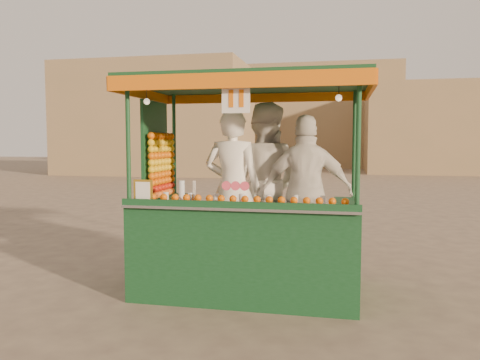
% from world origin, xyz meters
% --- Properties ---
extents(ground, '(90.00, 90.00, 0.00)m').
position_xyz_m(ground, '(0.00, 0.00, 0.00)').
color(ground, brown).
rests_on(ground, ground).
extents(building_left, '(10.00, 6.00, 6.00)m').
position_xyz_m(building_left, '(-9.00, 20.00, 3.00)').
color(building_left, '#907452').
rests_on(building_left, ground).
extents(building_right, '(9.00, 6.00, 5.00)m').
position_xyz_m(building_right, '(7.00, 24.00, 2.50)').
color(building_right, '#907452').
rests_on(building_right, ground).
extents(building_center, '(14.00, 7.00, 7.00)m').
position_xyz_m(building_center, '(-2.00, 30.00, 3.50)').
color(building_center, '#907452').
rests_on(building_center, ground).
extents(juice_cart, '(2.73, 1.77, 2.48)m').
position_xyz_m(juice_cart, '(0.00, -0.01, 0.80)').
color(juice_cart, '#103A19').
rests_on(juice_cart, ground).
extents(vendor_left, '(0.69, 0.47, 1.85)m').
position_xyz_m(vendor_left, '(-0.13, 0.08, 1.21)').
color(vendor_left, white).
rests_on(vendor_left, ground).
extents(vendor_middle, '(1.09, 0.93, 1.95)m').
position_xyz_m(vendor_middle, '(0.18, 0.48, 1.26)').
color(vendor_middle, white).
rests_on(vendor_middle, ground).
extents(vendor_right, '(1.09, 0.54, 1.78)m').
position_xyz_m(vendor_right, '(0.73, 0.15, 1.18)').
color(vendor_right, white).
rests_on(vendor_right, ground).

